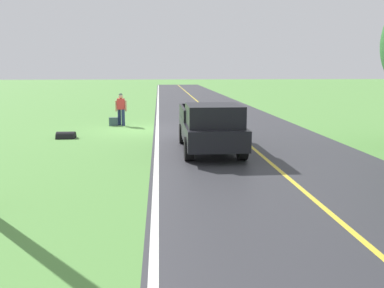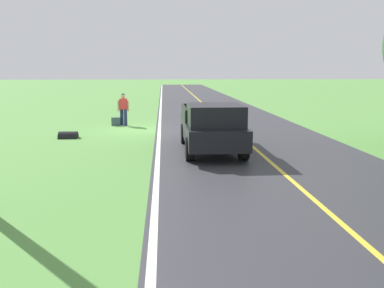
{
  "view_description": "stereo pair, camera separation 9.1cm",
  "coord_description": "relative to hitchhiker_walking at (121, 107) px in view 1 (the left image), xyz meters",
  "views": [
    {
      "loc": [
        -0.99,
        20.75,
        3.03
      ],
      "look_at": [
        -1.74,
        11.3,
        1.29
      ],
      "focal_mm": 38.58,
      "sensor_mm": 36.0,
      "label": 1
    },
    {
      "loc": [
        -1.08,
        20.76,
        3.03
      ],
      "look_at": [
        -1.74,
        11.3,
        1.29
      ],
      "focal_mm": 38.58,
      "sensor_mm": 36.0,
      "label": 2
    }
  ],
  "objects": [
    {
      "name": "lane_edge_line",
      "position": [
        -1.94,
        1.65,
        -0.98
      ],
      "size": [
        0.16,
        117.6,
        0.0
      ],
      "primitive_type": "cube",
      "color": "silver",
      "rests_on": "ground"
    },
    {
      "name": "hitchhiker_walking",
      "position": [
        0.0,
        0.0,
        0.0
      ],
      "size": [
        0.62,
        0.51,
        1.75
      ],
      "color": "navy",
      "rests_on": "ground"
    },
    {
      "name": "suitcase_carried",
      "position": [
        0.42,
        0.09,
        -0.76
      ],
      "size": [
        0.46,
        0.21,
        0.45
      ],
      "primitive_type": "cube",
      "rotation": [
        0.0,
        0.0,
        1.58
      ],
      "color": "#384C56",
      "rests_on": "ground"
    },
    {
      "name": "road_surface",
      "position": [
        -5.65,
        1.65,
        -0.98
      ],
      "size": [
        7.79,
        120.0,
        0.0
      ],
      "primitive_type": "cube",
      "color": "#333338",
      "rests_on": "ground"
    },
    {
      "name": "pickup_truck_passing",
      "position": [
        -3.92,
        7.54,
        -0.01
      ],
      "size": [
        2.11,
        5.4,
        1.82
      ],
      "color": "black",
      "rests_on": "ground"
    },
    {
      "name": "ground_plane",
      "position": [
        -1.07,
        1.65,
        -0.98
      ],
      "size": [
        200.0,
        200.0,
        0.0
      ],
      "primitive_type": "plane",
      "color": "#568E42"
    },
    {
      "name": "drainage_culvert",
      "position": [
        2.07,
        4.06,
        -0.98
      ],
      "size": [
        0.8,
        0.6,
        0.6
      ],
      "primitive_type": "cylinder",
      "rotation": [
        0.0,
        1.57,
        0.0
      ],
      "color": "black",
      "rests_on": "ground"
    },
    {
      "name": "lane_centre_line",
      "position": [
        -5.65,
        1.65,
        -0.98
      ],
      "size": [
        0.14,
        117.6,
        0.0
      ],
      "primitive_type": "cube",
      "color": "gold",
      "rests_on": "ground"
    }
  ]
}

